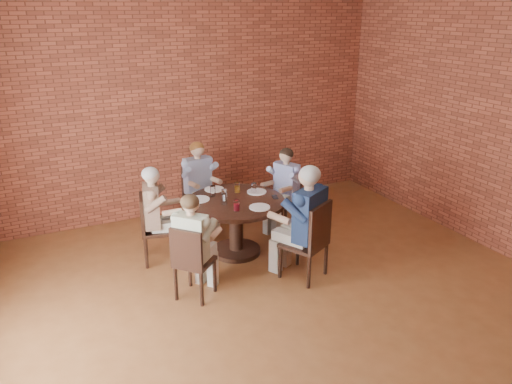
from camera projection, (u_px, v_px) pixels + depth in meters
name	position (u px, v px, depth m)	size (l,w,h in m)	color
floor	(296.00, 326.00, 5.13)	(7.00, 7.00, 0.00)	brown
wall_back	(180.00, 104.00, 7.47)	(7.00, 7.00, 0.00)	brown
dining_table	(236.00, 216.00, 6.47)	(1.27, 1.27, 0.75)	black
chair_a	(287.00, 197.00, 7.23)	(0.48, 0.48, 0.87)	black
diner_a	(284.00, 190.00, 7.14)	(0.46, 0.57, 1.22)	#3F4EA5
chair_b	(198.00, 193.00, 7.37)	(0.44, 0.44, 0.90)	black
diner_b	(200.00, 185.00, 7.25)	(0.49, 0.60, 1.27)	#838BA7
chair_c	(151.00, 226.00, 6.26)	(0.47, 0.47, 0.90)	black
diner_c	(157.00, 216.00, 6.23)	(0.48, 0.60, 1.26)	brown
chair_d	(191.00, 260.00, 5.44)	(0.54, 0.54, 0.88)	black
diner_d	(194.00, 247.00, 5.45)	(0.47, 0.58, 1.24)	#C5AF9A
chair_e	(311.00, 239.00, 5.85)	(0.62, 0.62, 0.98)	black
diner_e	(304.00, 223.00, 5.84)	(0.57, 0.70, 1.41)	#172542
plate_a	(257.00, 192.00, 6.66)	(0.26, 0.26, 0.01)	white
plate_b	(214.00, 189.00, 6.75)	(0.26, 0.26, 0.01)	white
plate_c	(200.00, 199.00, 6.40)	(0.26, 0.26, 0.01)	white
plate_d	(260.00, 207.00, 6.15)	(0.26, 0.26, 0.01)	white
glass_a	(254.00, 188.00, 6.60)	(0.07, 0.07, 0.14)	white
glass_b	(237.00, 187.00, 6.64)	(0.07, 0.07, 0.14)	white
glass_c	(213.00, 191.00, 6.50)	(0.07, 0.07, 0.14)	white
glass_d	(224.00, 195.00, 6.38)	(0.07, 0.07, 0.14)	white
glass_e	(224.00, 199.00, 6.23)	(0.07, 0.07, 0.14)	white
glass_f	(237.00, 205.00, 6.04)	(0.07, 0.07, 0.14)	white
smartphone	(275.00, 197.00, 6.48)	(0.07, 0.14, 0.01)	black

